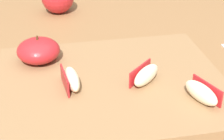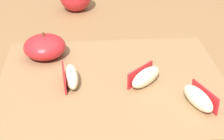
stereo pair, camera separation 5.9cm
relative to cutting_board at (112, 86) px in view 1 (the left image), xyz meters
The scene contains 6 objects.
dining_table 0.13m from the cutting_board, 60.18° to the left, with size 1.25×0.91×0.74m.
cutting_board is the anchor object (origin of this frame).
apple_half_skin_up 0.15m from the cutting_board, 141.21° to the left, with size 0.07×0.07×0.05m.
apple_wedge_left 0.06m from the cutting_board, 16.60° to the right, with size 0.06×0.06×0.03m.
apple_wedge_middle 0.07m from the cutting_board, behind, with size 0.03×0.07×0.03m.
apple_wedge_front 0.14m from the cutting_board, 33.99° to the right, with size 0.04×0.07×0.03m.
Camera 1 is at (-0.13, -0.55, 1.08)m, focal length 59.98 mm.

